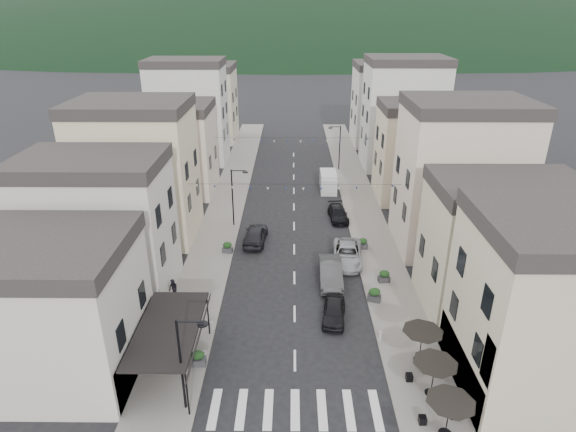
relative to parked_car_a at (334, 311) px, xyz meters
The scene contains 28 objects.
sidewalk_left 23.94m from the parked_car_a, 115.49° to the left, with size 4.00×76.00×0.12m, color slate.
sidewalk_right 22.12m from the parked_car_a, 77.73° to the left, with size 4.00×76.00×0.12m, color slate.
hill_backdrop 289.62m from the parked_car_a, 90.55° to the left, with size 640.00×360.00×70.00m, color black.
boutique_building 19.37m from the parked_car_a, 163.57° to the right, with size 12.00×8.00×8.00m, color #BBB7AC.
bistro_building 14.02m from the parked_car_a, 28.67° to the right, with size 10.00×8.00×10.00m, color #BFB498.
boutique_awning 11.67m from the parked_car_a, 151.76° to the right, with size 3.77×7.50×3.28m.
buildings_row_left 32.82m from the parked_car_a, 122.31° to the left, with size 10.20×54.16×14.00m.
buildings_row_right 29.24m from the parked_car_a, 65.93° to the left, with size 10.20×54.16×14.50m.
cafe_terrace 9.20m from the parked_car_a, 57.18° to the right, with size 2.50×8.10×2.53m.
streetlamp_left_near 12.41m from the parked_car_a, 135.75° to the right, with size 1.70×0.56×6.00m.
streetlamp_left_far 18.08m from the parked_car_a, 118.92° to the left, with size 1.70×0.56×6.00m.
streetlamp_right_far 33.87m from the parked_car_a, 84.86° to the left, with size 1.70×0.56×6.00m.
bollards 5.65m from the parked_car_a, 119.76° to the right, with size 11.66×10.26×0.60m.
bunting_near 12.93m from the parked_car_a, 103.57° to the left, with size 19.00×0.28×0.62m.
bunting_far 28.19m from the parked_car_a, 95.79° to the left, with size 19.00×0.28×0.62m.
parked_car_a is the anchor object (origin of this frame).
parked_car_b 5.05m from the parked_car_a, 88.68° to the left, with size 1.78×5.11×1.69m, color #373639.
parked_car_c 8.54m from the parked_car_a, 77.84° to the left, with size 2.54×5.51×1.53m, color #999BA1.
parked_car_d 17.43m from the parked_car_a, 84.07° to the left, with size 1.79×4.40×1.28m, color black.
parked_car_e 13.59m from the parked_car_a, 118.29° to the left, with size 1.95×4.85×1.65m, color black.
delivery_van 26.10m from the parked_car_a, 87.06° to the left, with size 1.94×4.77×2.27m.
pedestrian_a 11.17m from the parked_car_a, behind, with size 0.67×0.44×1.83m, color black.
pedestrian_b 12.25m from the parked_car_a, 168.42° to the left, with size 0.76×0.59×1.56m, color black.
planter_la 10.12m from the parked_car_a, 150.46° to the right, with size 0.96×0.55×1.07m.
planter_lb 13.13m from the parked_car_a, 132.08° to the left, with size 1.00×0.68×1.03m.
planter_ra 3.85m from the parked_car_a, 33.68° to the left, with size 1.12×0.83×1.12m.
planter_rb 6.59m from the parked_car_a, 47.87° to the left, with size 0.97×0.60×1.03m.
planter_rc 11.17m from the parked_car_a, 72.04° to the left, with size 0.95×0.55×1.04m.
Camera 1 is at (-0.22, -18.09, 20.75)m, focal length 30.00 mm.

